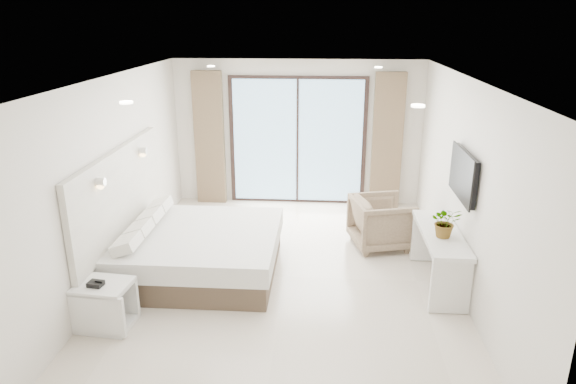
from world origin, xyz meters
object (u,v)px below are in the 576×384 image
nightstand (105,305)px  armchair (381,220)px  bed (198,251)px  console_desk (440,246)px

nightstand → armchair: 4.18m
bed → nightstand: bearing=-118.3°
bed → nightstand: size_ratio=3.37×
console_desk → nightstand: bearing=-162.5°
console_desk → armchair: (-0.63, 1.19, -0.13)m
nightstand → armchair: (3.38, 2.45, 0.16)m
bed → nightstand: (-0.75, -1.40, -0.04)m
armchair → console_desk: bearing=-166.3°
nightstand → console_desk: (4.02, 1.26, 0.29)m
armchair → bed: bearing=97.7°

